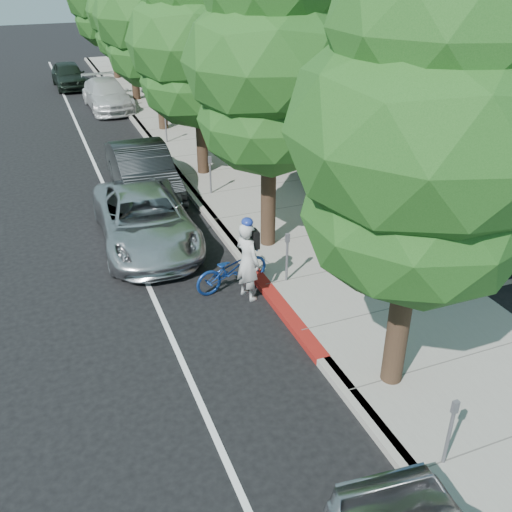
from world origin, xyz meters
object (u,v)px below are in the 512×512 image
street_tree_0 (426,137)px  street_tree_2 (197,44)px  street_tree_1 (270,66)px  street_tree_4 (128,12)px  street_tree_3 (155,17)px  bicycle (232,269)px  dark_sedan (143,172)px  dark_suv_far (69,75)px  cyclist (248,261)px  pedestrian (276,140)px  white_pickup (107,95)px  silver_suv (145,219)px

street_tree_0 → street_tree_2: street_tree_0 is taller
street_tree_1 → street_tree_4: bearing=90.0°
street_tree_3 → bicycle: size_ratio=4.02×
street_tree_4 → dark_sedan: (-2.34, -13.00, -3.59)m
street_tree_4 → dark_suv_far: size_ratio=1.68×
cyclist → dark_suv_far: size_ratio=0.46×
bicycle → street_tree_2: bearing=-23.8°
street_tree_4 → pedestrian: street_tree_4 is taller
cyclist → white_pickup: bearing=-17.5°
cyclist → silver_suv: bearing=5.8°
street_tree_2 → white_pickup: size_ratio=1.50×
bicycle → silver_suv: silver_suv is taller
cyclist → pedestrian: 8.92m
dark_sedan → white_pickup: 12.02m
white_pickup → pedestrian: 12.07m
street_tree_4 → silver_suv: street_tree_4 is taller
white_pickup → bicycle: bearing=-91.8°
bicycle → silver_suv: size_ratio=0.37×
street_tree_4 → pedestrian: (2.74, -12.23, -3.31)m
bicycle → pedestrian: bearing=-42.4°
white_pickup → dark_suv_far: dark_suv_far is taller
dark_suv_far → street_tree_4: bearing=-60.7°
cyclist → dark_sedan: (-0.94, 7.13, -0.15)m
street_tree_0 → bicycle: (-1.61, 4.42, -4.29)m
dark_suv_far → pedestrian: 18.00m
street_tree_2 → bicycle: 8.73m
bicycle → dark_suv_far: size_ratio=0.46×
dark_sedan → pedestrian: 5.15m
pedestrian → street_tree_2: bearing=-7.2°
silver_suv → pedestrian: pedestrian is taller
street_tree_0 → street_tree_1: size_ratio=1.00×
silver_suv → dark_suv_far: bearing=92.0°
bicycle → pedestrian: 8.56m
dark_suv_far → white_pickup: bearing=-79.5°
street_tree_1 → street_tree_2: size_ratio=1.04×
street_tree_0 → pedestrian: bearing=76.9°
cyclist → white_pickup: 19.13m
bicycle → dark_suv_far: 24.47m
bicycle → street_tree_4: bearing=-16.5°
street_tree_1 → cyclist: street_tree_1 is taller
street_tree_1 → white_pickup: (-1.66, 17.00, -4.13)m
dark_suv_far → bicycle: bearing=-88.8°
street_tree_0 → dark_suv_far: (-2.95, 28.85, -4.09)m
street_tree_3 → pedestrian: 7.72m
street_tree_2 → white_pickup: bearing=98.6°
street_tree_3 → bicycle: bearing=-96.7°
street_tree_1 → street_tree_0: bearing=-90.0°
street_tree_4 → dark_suv_far: 6.77m
street_tree_3 → cyclist: street_tree_3 is taller
dark_sedan → white_pickup: (0.69, 12.00, -0.10)m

